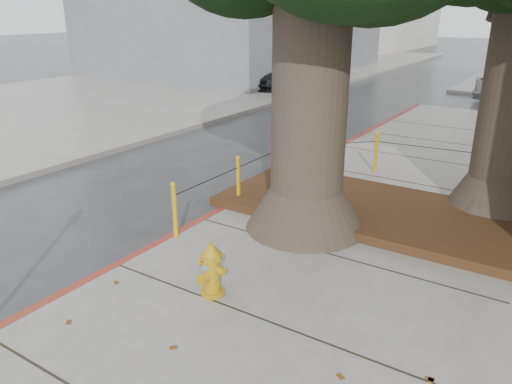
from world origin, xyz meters
TOP-DOWN VIEW (x-y plane):
  - ground at (0.00, 0.00)m, footprint 140.00×140.00m
  - sidewalk_opposite at (-14.00, 10.00)m, footprint 14.00×60.00m
  - curb_red at (-2.00, 2.50)m, footprint 0.14×26.00m
  - planter_bed at (0.90, 3.90)m, footprint 6.40×2.60m
  - bollard_ring at (-0.87, 4.38)m, footprint 3.79×5.39m
  - fire_hydrant at (-0.31, 0.11)m, footprint 0.40×0.37m
  - car_dark at (-8.81, 17.04)m, footprint 2.10×4.74m

SIDE VIEW (x-z plane):
  - ground at x=0.00m, z-range 0.00..0.00m
  - sidewalk_opposite at x=-14.00m, z-range 0.00..0.15m
  - curb_red at x=-2.00m, z-range -0.01..0.15m
  - planter_bed at x=0.90m, z-range 0.15..0.31m
  - fire_hydrant at x=-0.31m, z-range 0.14..0.90m
  - bollard_ring at x=-0.87m, z-range 0.19..1.14m
  - car_dark at x=-8.81m, z-range 0.00..1.35m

